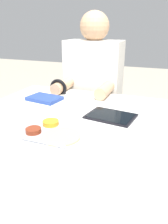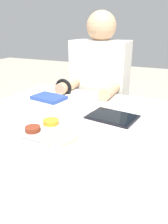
{
  "view_description": "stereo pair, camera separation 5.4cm",
  "coord_description": "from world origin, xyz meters",
  "px_view_note": "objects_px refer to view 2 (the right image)",
  "views": [
    {
      "loc": [
        0.33,
        -0.79,
        1.16
      ],
      "look_at": [
        0.03,
        -0.02,
        0.84
      ],
      "focal_mm": 35.0,
      "sensor_mm": 36.0,
      "label": 1
    },
    {
      "loc": [
        0.38,
        -0.77,
        1.16
      ],
      "look_at": [
        0.03,
        -0.02,
        0.84
      ],
      "focal_mm": 35.0,
      "sensor_mm": 36.0,
      "label": 2
    }
  ],
  "objects_px": {
    "tablet_device": "(112,117)",
    "person_diner": "(99,111)",
    "red_notebook": "(49,98)",
    "thali_tray": "(50,133)"
  },
  "relations": [
    {
      "from": "red_notebook",
      "to": "tablet_device",
      "type": "height_order",
      "value": "red_notebook"
    },
    {
      "from": "person_diner",
      "to": "thali_tray",
      "type": "bearing_deg",
      "value": -83.14
    },
    {
      "from": "thali_tray",
      "to": "person_diner",
      "type": "distance_m",
      "value": 0.78
    },
    {
      "from": "thali_tray",
      "to": "red_notebook",
      "type": "distance_m",
      "value": 0.43
    },
    {
      "from": "red_notebook",
      "to": "person_diner",
      "type": "distance_m",
      "value": 0.46
    },
    {
      "from": "red_notebook",
      "to": "tablet_device",
      "type": "bearing_deg",
      "value": -14.25
    },
    {
      "from": "person_diner",
      "to": "red_notebook",
      "type": "bearing_deg",
      "value": -111.24
    },
    {
      "from": "tablet_device",
      "to": "person_diner",
      "type": "relative_size",
      "value": 0.18
    },
    {
      "from": "tablet_device",
      "to": "person_diner",
      "type": "xyz_separation_m",
      "value": [
        -0.25,
        0.5,
        -0.19
      ]
    },
    {
      "from": "red_notebook",
      "to": "person_diner",
      "type": "bearing_deg",
      "value": 68.76
    }
  ]
}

